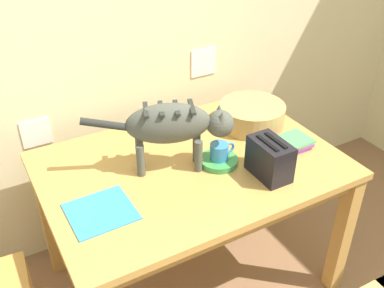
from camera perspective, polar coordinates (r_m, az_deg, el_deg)
The scene contains 9 objects.
wall_rear at distance 2.34m, azimuth -7.96°, elevation 15.55°, with size 4.46×0.11×2.50m.
dining_table at distance 2.09m, azimuth 0.00°, elevation -4.34°, with size 1.34×0.93×0.76m.
cat at distance 1.89m, azimuth -2.11°, elevation 2.43°, with size 0.62×0.29×0.32m.
saucer_bowl at distance 2.03m, azimuth 3.46°, elevation -2.17°, with size 0.18×0.18×0.03m, color #3B9044.
coffee_mug at distance 2.00m, azimuth 3.59°, elevation -0.93°, with size 0.12×0.08×0.08m.
magazine at distance 1.80m, azimuth -11.64°, elevation -8.50°, with size 0.25×0.24×0.01m, color #3187C6.
book_stack at distance 2.18m, azimuth 12.63°, elevation 0.10°, with size 0.18×0.15×0.05m.
wicker_basket at distance 2.32m, azimuth 7.69°, elevation 3.75°, with size 0.34×0.34×0.12m.
toaster at distance 1.94m, azimuth 9.95°, elevation -1.88°, with size 0.12×0.20×0.18m.
Camera 1 is at (-0.81, -0.22, 1.92)m, focal length 41.53 mm.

